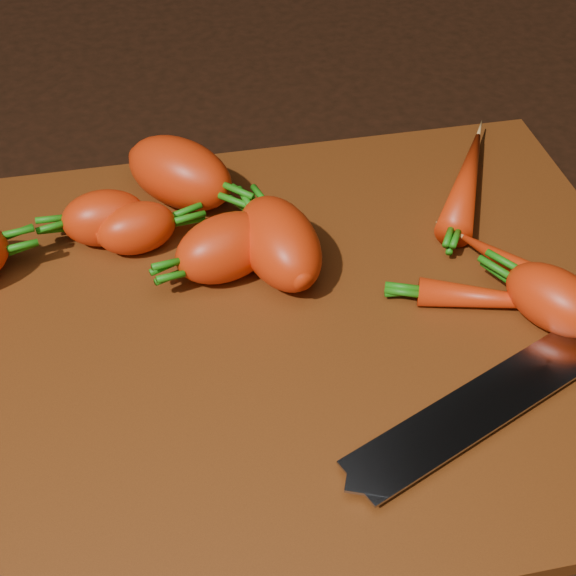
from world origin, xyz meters
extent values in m
cube|color=black|center=(0.00, 0.00, -0.01)|extent=(2.00, 2.00, 0.01)
cube|color=brown|center=(0.00, 0.00, 0.01)|extent=(0.50, 0.40, 0.01)
ellipsoid|color=red|center=(-0.12, 0.11, 0.03)|extent=(0.06, 0.04, 0.04)
ellipsoid|color=red|center=(-0.06, 0.14, 0.04)|extent=(0.10, 0.10, 0.05)
ellipsoid|color=red|center=(0.00, 0.05, 0.04)|extent=(0.07, 0.10, 0.05)
ellipsoid|color=red|center=(-0.03, 0.05, 0.04)|extent=(0.09, 0.07, 0.05)
ellipsoid|color=red|center=(-0.09, 0.09, 0.03)|extent=(0.06, 0.05, 0.04)
ellipsoid|color=red|center=(0.17, -0.04, 0.03)|extent=(0.07, 0.08, 0.04)
ellipsoid|color=red|center=(0.16, 0.10, 0.03)|extent=(0.09, 0.13, 0.03)
ellipsoid|color=red|center=(0.14, -0.02, 0.02)|extent=(0.11, 0.06, 0.02)
ellipsoid|color=red|center=(0.16, 0.00, 0.03)|extent=(0.08, 0.10, 0.03)
cube|color=gray|center=(0.01, -0.14, 0.02)|extent=(0.19, 0.10, 0.00)
cube|color=gray|center=(0.10, -0.10, 0.02)|extent=(0.02, 0.03, 0.01)
cube|color=black|center=(0.15, -0.07, 0.02)|extent=(0.11, 0.06, 0.02)
cylinder|color=#B2B2B7|center=(0.14, -0.08, 0.03)|extent=(0.01, 0.01, 0.00)
camera|label=1|loc=(-0.08, -0.36, 0.40)|focal=50.00mm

